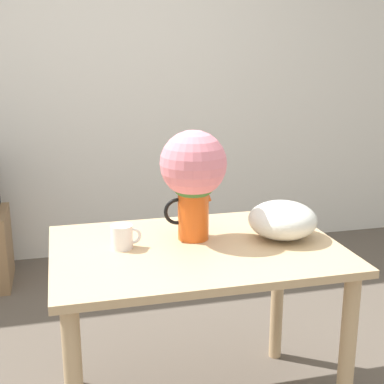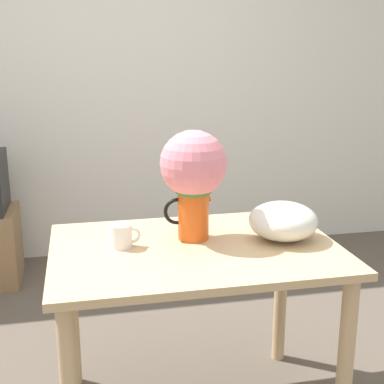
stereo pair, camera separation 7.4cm
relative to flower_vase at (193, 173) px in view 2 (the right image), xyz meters
The scene contains 5 objects.
wall_back 1.92m from the flower_vase, 95.82° to the left, with size 8.00×0.05×2.60m.
table 0.40m from the flower_vase, 96.88° to the right, with size 1.10×0.76×0.75m.
flower_vase is the anchor object (origin of this frame).
coffee_mug 0.37m from the flower_vase, behind, with size 0.12×0.08×0.09m.
white_bowl 0.41m from the flower_vase, 12.57° to the right, with size 0.27×0.27×0.15m.
Camera 2 is at (-0.24, -1.84, 1.48)m, focal length 50.00 mm.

